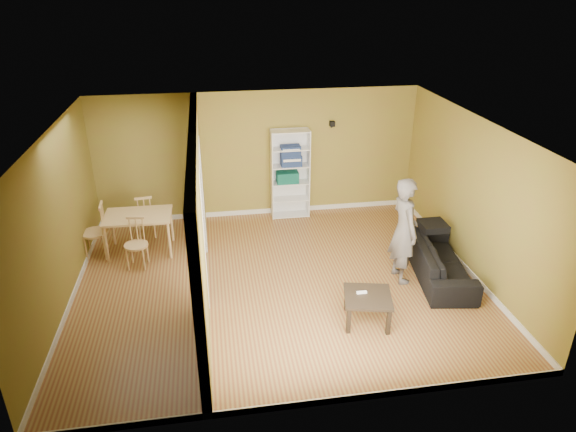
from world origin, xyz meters
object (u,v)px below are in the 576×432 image
object	(u,v)px
coffee_table	(368,300)
chair_near	(136,244)
person	(405,222)
dining_table	(138,219)
bookshelf	(290,173)
chair_far	(145,215)
chair_left	(94,231)
sofa	(440,256)

from	to	relation	value
coffee_table	chair_near	bearing A→B (deg)	148.11
person	dining_table	distance (m)	4.66
bookshelf	chair_far	world-z (taller)	bookshelf
person	chair_left	world-z (taller)	person
person	bookshelf	world-z (taller)	person
chair_far	chair_left	bearing A→B (deg)	32.68
dining_table	chair_far	xyz separation A→B (m)	(0.04, 0.62, -0.21)
coffee_table	chair_far	world-z (taller)	chair_far
chair_far	sofa	bearing A→B (deg)	147.50
person	chair_far	xyz separation A→B (m)	(-4.30, 2.25, -0.60)
coffee_table	dining_table	xyz separation A→B (m)	(-3.44, 2.70, 0.28)
coffee_table	chair_far	bearing A→B (deg)	135.68
sofa	chair_near	bearing A→B (deg)	86.11
coffee_table	chair_near	distance (m)	4.07
chair_near	chair_far	size ratio (longest dim) A/B	1.00
coffee_table	chair_near	size ratio (longest dim) A/B	0.75
chair_far	dining_table	bearing A→B (deg)	77.96
dining_table	chair_far	bearing A→B (deg)	85.84
chair_near	person	bearing A→B (deg)	-5.73
coffee_table	chair_left	distance (m)	4.96
person	chair_near	bearing A→B (deg)	71.18
dining_table	sofa	bearing A→B (deg)	-18.33
dining_table	bookshelf	bearing A→B (deg)	21.48
chair_left	chair_near	xyz separation A→B (m)	(0.76, -0.48, -0.07)
dining_table	chair_far	size ratio (longest dim) A/B	1.33
sofa	bookshelf	size ratio (longest dim) A/B	1.07
bookshelf	chair_left	size ratio (longest dim) A/B	1.81
person	chair_left	bearing A→B (deg)	68.18
chair_left	chair_far	xyz separation A→B (m)	(0.81, 0.70, -0.07)
sofa	dining_table	world-z (taller)	sofa
chair_far	bookshelf	bearing A→B (deg)	-177.31
person	coffee_table	bearing A→B (deg)	135.09
coffee_table	sofa	bearing A→B (deg)	33.49
coffee_table	chair_near	xyz separation A→B (m)	(-3.45, 2.15, 0.07)
coffee_table	chair_left	xyz separation A→B (m)	(-4.21, 2.62, 0.13)
chair_near	coffee_table	bearing A→B (deg)	-23.68
chair_left	person	bearing A→B (deg)	69.99
dining_table	chair_left	size ratio (longest dim) A/B	1.15
bookshelf	chair_left	distance (m)	3.93
coffee_table	chair_far	size ratio (longest dim) A/B	0.75
sofa	coffee_table	size ratio (longest dim) A/B	2.97
bookshelf	chair_left	xyz separation A→B (m)	(-3.71, -1.24, -0.41)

